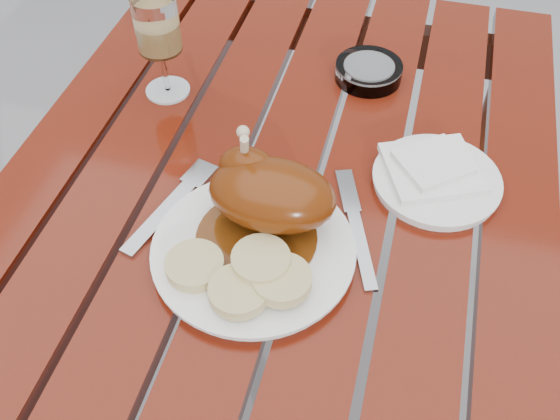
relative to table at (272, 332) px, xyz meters
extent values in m
plane|color=slate|center=(0.00, 0.00, -0.38)|extent=(60.00, 60.00, 0.00)
cube|color=maroon|center=(0.00, 0.00, 0.00)|extent=(0.80, 1.20, 0.75)
cylinder|color=white|center=(0.01, -0.10, 0.38)|extent=(0.34, 0.34, 0.02)
cylinder|color=#522609|center=(0.01, -0.09, 0.39)|extent=(0.16, 0.16, 0.00)
ellipsoid|color=#6F2B08|center=(0.02, -0.05, 0.44)|extent=(0.17, 0.11, 0.08)
ellipsoid|color=#6F2B08|center=(-0.02, -0.02, 0.45)|extent=(0.08, 0.05, 0.07)
cylinder|color=#C6B28C|center=(-0.03, -0.02, 0.47)|extent=(0.02, 0.04, 0.09)
cylinder|color=tan|center=(-0.05, -0.16, 0.40)|extent=(0.07, 0.07, 0.02)
cylinder|color=tan|center=(0.01, -0.18, 0.40)|extent=(0.07, 0.07, 0.02)
cylinder|color=tan|center=(0.06, -0.16, 0.41)|extent=(0.07, 0.07, 0.02)
cylinder|color=tan|center=(0.03, -0.14, 0.41)|extent=(0.07, 0.07, 0.02)
cylinder|color=tan|center=(-0.23, 0.19, 0.46)|extent=(0.10, 0.10, 0.17)
cylinder|color=white|center=(0.23, 0.09, 0.38)|extent=(0.24, 0.24, 0.01)
cube|color=white|center=(0.22, 0.10, 0.40)|extent=(0.17, 0.16, 0.01)
cylinder|color=#B2B7BC|center=(0.09, 0.31, 0.39)|extent=(0.12, 0.12, 0.03)
cube|color=gray|center=(-0.13, -0.06, 0.38)|extent=(0.07, 0.18, 0.01)
cube|color=gray|center=(0.13, -0.04, 0.38)|extent=(0.08, 0.18, 0.01)
camera|label=1|loc=(0.17, -0.58, 1.03)|focal=40.00mm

